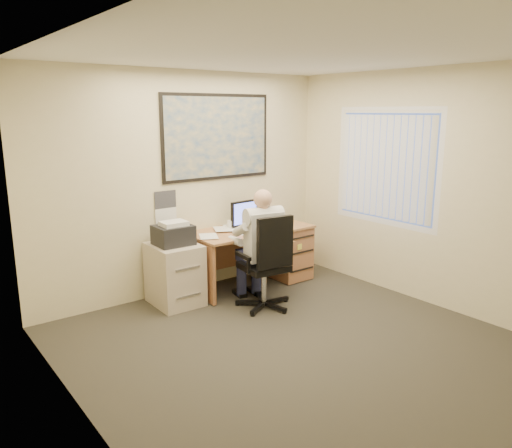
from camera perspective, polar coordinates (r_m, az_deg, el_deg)
room_shell at (r=4.40m, az=6.70°, el=1.29°), size 4.00×4.50×2.70m
desk at (r=6.66m, az=1.56°, el=-2.71°), size 1.60×0.97×1.09m
world_map at (r=6.35m, az=-4.44°, el=9.88°), size 1.56×0.03×1.06m
wall_calendar at (r=6.08m, az=-10.28°, el=1.79°), size 0.28×0.01×0.42m
window_blinds at (r=6.35m, az=14.59°, el=6.34°), size 0.06×1.40×1.30m
filing_cabinet at (r=5.91m, az=-9.29°, el=-5.05°), size 0.52×0.62×0.99m
office_chair at (r=5.73m, az=1.28°, el=-6.53°), size 0.74×0.74×1.11m
person at (r=5.68m, az=0.72°, el=-2.88°), size 0.70×0.90×1.37m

